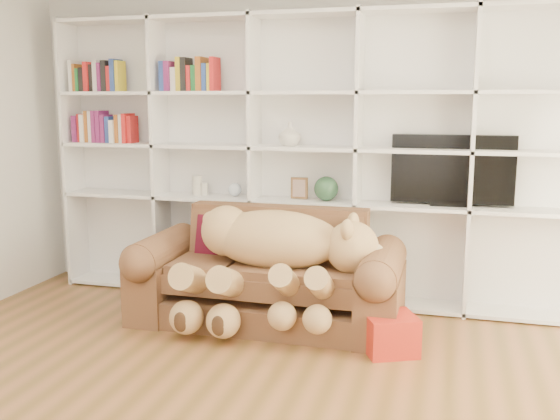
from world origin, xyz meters
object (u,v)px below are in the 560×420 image
(sofa, at_px, (268,280))
(gift_box, at_px, (390,334))
(tv, at_px, (452,171))
(teddy_bear, at_px, (273,253))

(sofa, distance_m, gift_box, 1.06)
(tv, bearing_deg, gift_box, -109.10)
(gift_box, bearing_deg, sofa, 158.51)
(sofa, height_order, tv, tv)
(sofa, relative_size, teddy_bear, 1.37)
(teddy_bear, bearing_deg, tv, 30.67)
(teddy_bear, bearing_deg, gift_box, -16.12)
(sofa, distance_m, teddy_bear, 0.33)
(gift_box, relative_size, tv, 0.35)
(teddy_bear, distance_m, tv, 1.58)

